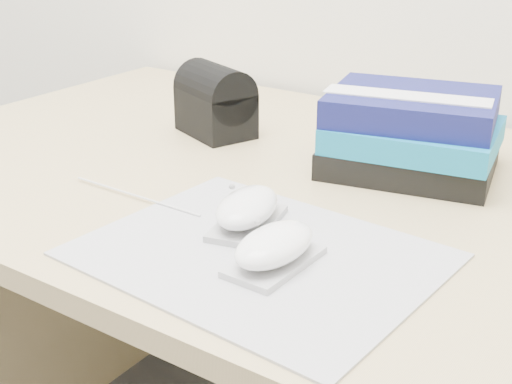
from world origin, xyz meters
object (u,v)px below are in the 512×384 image
Objects in this scene: mouse_rear at (247,210)px; desk at (397,330)px; book_stack at (411,133)px; pouch at (215,101)px; mouse_front at (275,248)px.

desk is at bearing 65.93° from mouse_rear.
book_stack is at bearing 116.32° from desk.
mouse_rear is 0.86× the size of pouch.
pouch is (-0.36, 0.03, 0.29)m from desk.
desk is 0.37m from mouse_rear.
pouch reaches higher than mouse_front.
mouse_rear is 1.11× the size of mouse_front.
mouse_rear is 0.37m from pouch.
book_stack reaches higher than mouse_front.
pouch is (-0.25, 0.27, 0.03)m from mouse_rear.
mouse_rear is (-0.11, -0.24, 0.26)m from desk.
mouse_front is at bearing -95.09° from desk.
book_stack is (0.08, 0.29, 0.03)m from mouse_rear.
mouse_rear is at bearing -114.07° from desk.
mouse_front is (-0.03, -0.30, 0.26)m from desk.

